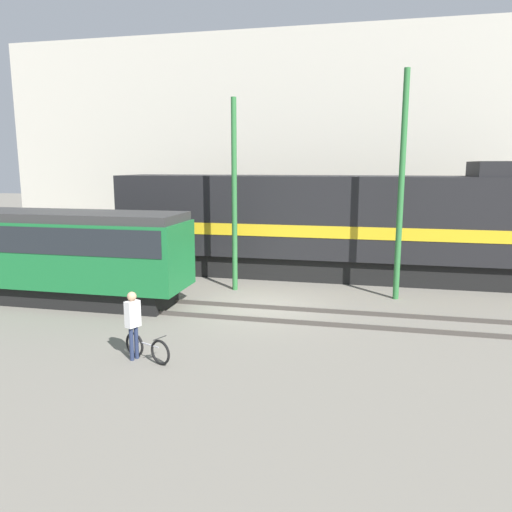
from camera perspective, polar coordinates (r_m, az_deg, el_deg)
The scene contains 10 objects.
ground_plane at distance 17.52m, azimuth 0.76°, elevation -5.92°, with size 120.00×120.00×0.00m, color slate.
track_near at distance 16.70m, azimuth 0.14°, elevation -6.49°, with size 60.00×1.50×0.14m.
track_far at distance 22.64m, azimuth 3.62°, elevation -2.01°, with size 60.00×1.51×0.14m.
building_backdrop at distance 29.73m, azimuth 6.20°, elevation 12.22°, with size 34.35×6.00×11.81m.
freight_locomotive at distance 22.07m, azimuth 7.77°, elevation 3.61°, with size 18.10×3.04×5.05m.
streetcar at distance 19.27m, azimuth -21.84°, elevation 0.57°, with size 9.59×2.54×3.29m.
bicycle at distance 13.17m, azimuth -12.33°, elevation -10.25°, with size 1.50×0.73×0.71m.
person at distance 13.08m, azimuth -13.91°, elevation -6.93°, with size 0.34×0.42×1.78m.
utility_pole_left at distance 19.44m, azimuth -2.49°, elevation 6.81°, with size 0.21×0.21×7.42m.
utility_pole_center at distance 18.76m, azimuth 16.26°, elevation 7.49°, with size 0.21×0.21×8.21m.
Camera 1 is at (3.52, -16.45, 4.91)m, focal length 35.00 mm.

